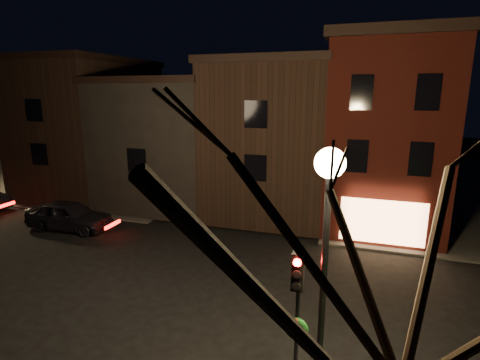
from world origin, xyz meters
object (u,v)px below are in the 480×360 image
Objects in this scene: bare_tree_right at (421,218)px; parked_car_a at (69,215)px; traffic_signal at (297,307)px; street_lamp_near at (327,218)px.

parked_car_a is at bearing 144.90° from bare_tree_right.
bare_tree_right reaches higher than traffic_signal.
street_lamp_near is 0.76× the size of bare_tree_right.
street_lamp_near reaches higher than parked_car_a.
street_lamp_near is at bearing 117.47° from bare_tree_right.
bare_tree_right is 20.53m from parked_car_a.
traffic_signal is 16.73m from parked_car_a.
street_lamp_near is 2.49m from traffic_signal.
traffic_signal is at bearing -124.05° from parked_car_a.
traffic_signal is at bearing 122.41° from bare_tree_right.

